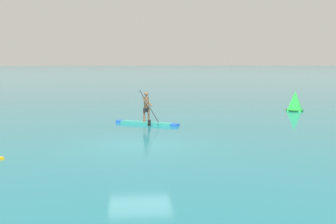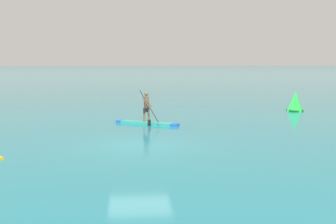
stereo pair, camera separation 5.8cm
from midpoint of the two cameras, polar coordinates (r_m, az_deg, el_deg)
ground at (r=16.82m, az=-3.81°, el=-4.55°), size 440.00×440.00×0.00m
paddleboarder_mid_center at (r=22.18m, az=-2.79°, el=-0.87°), size 3.31×2.05×1.84m
race_marker_buoy at (r=29.26m, az=16.92°, el=1.29°), size 1.14×1.14×1.33m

